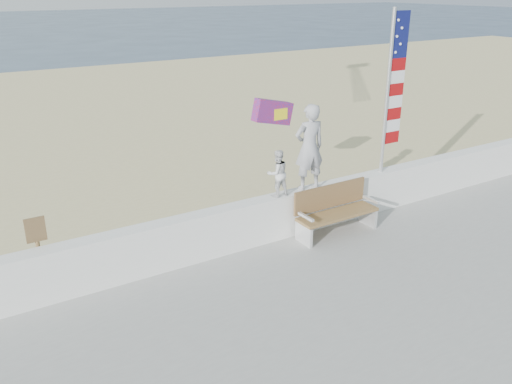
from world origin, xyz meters
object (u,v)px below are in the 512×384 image
(adult, at_px, (309,147))
(child, at_px, (277,173))
(bench, at_px, (335,210))
(flag, at_px, (392,85))

(adult, distance_m, child, 0.86)
(adult, distance_m, bench, 1.40)
(flag, bearing_deg, bench, -165.77)
(bench, xyz_separation_m, flag, (1.79, 0.45, 2.30))
(adult, bearing_deg, bench, 136.04)
(child, bearing_deg, adult, -178.36)
(child, distance_m, flag, 3.26)
(adult, xyz_separation_m, bench, (0.37, -0.45, -1.27))
(child, xyz_separation_m, bench, (1.13, -0.45, -0.86))
(adult, xyz_separation_m, child, (-0.76, 0.00, -0.41))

